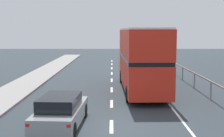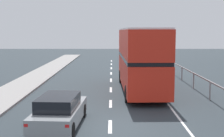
{
  "view_description": "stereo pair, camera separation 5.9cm",
  "coord_description": "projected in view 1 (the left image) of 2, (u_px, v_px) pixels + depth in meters",
  "views": [
    {
      "loc": [
        0.02,
        -13.36,
        4.18
      ],
      "look_at": [
        0.05,
        3.12,
        2.19
      ],
      "focal_mm": 50.01,
      "sensor_mm": 36.0,
      "label": 1
    },
    {
      "loc": [
        0.08,
        -13.36,
        4.18
      ],
      "look_at": [
        0.05,
        3.12,
        2.19
      ],
      "focal_mm": 50.01,
      "sensor_mm": 36.0,
      "label": 2
    }
  ],
  "objects": [
    {
      "name": "ground_plane",
      "position": [
        111.0,
        127.0,
        13.77
      ],
      "size": [
        74.25,
        120.0,
        0.1
      ],
      "primitive_type": "cube",
      "color": "#283137"
    },
    {
      "name": "hatchback_car_near",
      "position": [
        61.0,
        111.0,
        13.63
      ],
      "size": [
        2.01,
        4.56,
        1.41
      ],
      "rotation": [
        0.0,
        0.0,
        -0.06
      ],
      "color": "gray",
      "rests_on": "ground"
    },
    {
      "name": "bridge_side_railing",
      "position": [
        194.0,
        76.0,
        22.6
      ],
      "size": [
        0.1,
        42.0,
        1.17
      ],
      "color": "gray",
      "rests_on": "ground"
    },
    {
      "name": "double_decker_bus_red",
      "position": [
        141.0,
        58.0,
        21.61
      ],
      "size": [
        2.79,
        10.24,
        4.36
      ],
      "rotation": [
        0.0,
        0.0,
        0.02
      ],
      "color": "red",
      "rests_on": "ground"
    },
    {
      "name": "lane_paint_markings",
      "position": [
        140.0,
        89.0,
        22.56
      ],
      "size": [
        3.45,
        46.0,
        0.01
      ],
      "color": "silver",
      "rests_on": "ground"
    }
  ]
}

